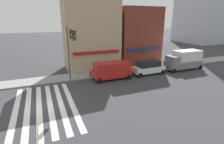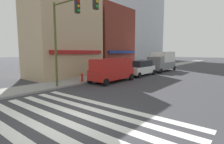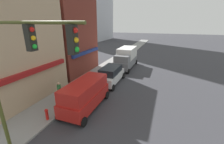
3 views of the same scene
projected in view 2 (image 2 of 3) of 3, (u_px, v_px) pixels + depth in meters
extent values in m
plane|color=#38383D|center=(73.00, 118.00, 8.04)|extent=(200.00, 200.00, 0.00)
cube|color=gray|center=(7.00, 93.00, 12.69)|extent=(120.00, 3.00, 0.15)
cube|color=silver|center=(17.00, 138.00, 6.15)|extent=(0.49, 10.80, 0.01)
cube|color=silver|center=(43.00, 129.00, 6.90)|extent=(0.49, 10.80, 0.01)
cube|color=silver|center=(64.00, 121.00, 7.66)|extent=(0.49, 10.80, 0.01)
cube|color=silver|center=(81.00, 115.00, 8.41)|extent=(0.49, 10.80, 0.01)
cube|color=silver|center=(95.00, 110.00, 9.17)|extent=(0.49, 10.80, 0.01)
cube|color=silver|center=(107.00, 105.00, 9.92)|extent=(0.49, 10.80, 0.01)
cube|color=tan|center=(63.00, 27.00, 20.70)|extent=(8.41, 5.00, 12.02)
cube|color=maroon|center=(79.00, 52.00, 19.41)|extent=(7.15, 0.30, 0.40)
cube|color=maroon|center=(109.00, 40.00, 27.37)|extent=(7.50, 5.00, 9.76)
cube|color=navy|center=(123.00, 52.00, 25.94)|extent=(6.38, 0.30, 0.40)
cylinder|color=#474C1E|center=(56.00, 46.00, 14.31)|extent=(0.18, 0.18, 6.94)
cube|color=black|center=(77.00, 6.00, 12.25)|extent=(0.32, 0.24, 0.95)
sphere|color=red|center=(78.00, 2.00, 12.14)|extent=(0.18, 0.18, 0.18)
sphere|color=#EAAD14|center=(78.00, 6.00, 12.17)|extent=(0.18, 0.18, 0.18)
sphere|color=green|center=(79.00, 10.00, 12.21)|extent=(0.18, 0.18, 0.18)
cube|color=black|center=(96.00, 2.00, 11.14)|extent=(0.32, 0.24, 0.95)
sphere|color=#EAAD14|center=(97.00, 1.00, 11.06)|extent=(0.18, 0.18, 0.18)
sphere|color=green|center=(97.00, 6.00, 11.10)|extent=(0.18, 0.18, 0.18)
cube|color=#B21E19|center=(112.00, 74.00, 17.66)|extent=(5.00, 2.00, 1.00)
cube|color=#B21E19|center=(112.00, 64.00, 17.54)|extent=(4.75, 1.84, 1.00)
cylinder|color=black|center=(90.00, 80.00, 16.71)|extent=(0.68, 0.22, 0.68)
cylinder|color=black|center=(106.00, 82.00, 15.47)|extent=(0.68, 0.22, 0.68)
cylinder|color=black|center=(117.00, 75.00, 19.96)|extent=(0.68, 0.22, 0.68)
cylinder|color=black|center=(131.00, 77.00, 18.71)|extent=(0.68, 0.22, 0.68)
cube|color=white|center=(140.00, 70.00, 22.14)|extent=(4.72, 1.95, 0.85)
cube|color=black|center=(141.00, 63.00, 22.05)|extent=(3.31, 1.78, 0.75)
cylinder|color=black|center=(126.00, 74.00, 21.28)|extent=(0.68, 0.22, 0.68)
cylinder|color=black|center=(139.00, 75.00, 20.10)|extent=(0.68, 0.22, 0.68)
cylinder|color=black|center=(141.00, 71.00, 24.29)|extent=(0.68, 0.22, 0.68)
cylinder|color=black|center=(154.00, 72.00, 23.11)|extent=(0.68, 0.22, 0.68)
cube|color=slate|center=(161.00, 66.00, 27.21)|extent=(6.21, 2.23, 1.10)
cube|color=silver|center=(163.00, 57.00, 27.53)|extent=(4.35, 2.22, 1.60)
cube|color=slate|center=(156.00, 60.00, 25.56)|extent=(1.74, 2.10, 0.90)
cylinder|color=black|center=(147.00, 70.00, 25.87)|extent=(0.68, 0.22, 0.68)
cylinder|color=black|center=(161.00, 71.00, 24.50)|extent=(0.68, 0.22, 0.68)
cylinder|color=black|center=(162.00, 67.00, 30.04)|extent=(0.68, 0.22, 0.68)
cylinder|color=black|center=(174.00, 68.00, 28.67)|extent=(0.68, 0.22, 0.68)
cylinder|color=#23232D|center=(94.00, 74.00, 19.22)|extent=(0.26, 0.26, 0.85)
cylinder|color=#2D7A3D|center=(94.00, 67.00, 19.13)|extent=(0.32, 0.32, 0.70)
sphere|color=tan|center=(94.00, 63.00, 19.08)|extent=(0.22, 0.22, 0.22)
cylinder|color=red|center=(82.00, 78.00, 16.81)|extent=(0.20, 0.20, 0.65)
sphere|color=red|center=(82.00, 74.00, 16.76)|extent=(0.24, 0.24, 0.24)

